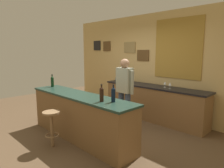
{
  "coord_description": "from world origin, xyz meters",
  "views": [
    {
      "loc": [
        3.3,
        -2.75,
        1.79
      ],
      "look_at": [
        0.09,
        0.45,
        1.05
      ],
      "focal_mm": 32.44,
      "sensor_mm": 36.0,
      "label": 1
    }
  ],
  "objects_px": {
    "wine_glass_a": "(165,83)",
    "bar_stool": "(52,123)",
    "bartender": "(124,89)",
    "wine_glass_b": "(170,84)",
    "coffee_mug": "(117,79)",
    "wine_bottle_c": "(113,94)",
    "wine_bottle_a": "(52,81)",
    "wine_bottle_b": "(102,94)"
  },
  "relations": [
    {
      "from": "bar_stool",
      "to": "coffee_mug",
      "type": "bearing_deg",
      "value": 108.2
    },
    {
      "from": "wine_bottle_a",
      "to": "coffee_mug",
      "type": "distance_m",
      "value": 2.03
    },
    {
      "from": "wine_bottle_a",
      "to": "wine_glass_a",
      "type": "xyz_separation_m",
      "value": [
        1.95,
        1.97,
        -0.05
      ]
    },
    {
      "from": "bartender",
      "to": "wine_bottle_c",
      "type": "relative_size",
      "value": 5.29
    },
    {
      "from": "wine_bottle_c",
      "to": "wine_glass_a",
      "type": "xyz_separation_m",
      "value": [
        -0.16,
        1.97,
        -0.05
      ]
    },
    {
      "from": "bar_stool",
      "to": "wine_glass_b",
      "type": "bearing_deg",
      "value": 69.49
    },
    {
      "from": "wine_bottle_b",
      "to": "bar_stool",
      "type": "bearing_deg",
      "value": -145.63
    },
    {
      "from": "bartender",
      "to": "wine_bottle_a",
      "type": "bearing_deg",
      "value": -147.45
    },
    {
      "from": "wine_bottle_c",
      "to": "coffee_mug",
      "type": "relative_size",
      "value": 2.45
    },
    {
      "from": "bartender",
      "to": "wine_bottle_c",
      "type": "xyz_separation_m",
      "value": [
        0.6,
        -0.97,
        0.12
      ]
    },
    {
      "from": "wine_bottle_c",
      "to": "wine_glass_a",
      "type": "bearing_deg",
      "value": 94.71
    },
    {
      "from": "coffee_mug",
      "to": "wine_bottle_a",
      "type": "bearing_deg",
      "value": -97.76
    },
    {
      "from": "wine_glass_b",
      "to": "wine_glass_a",
      "type": "bearing_deg",
      "value": 162.15
    },
    {
      "from": "bar_stool",
      "to": "wine_bottle_b",
      "type": "xyz_separation_m",
      "value": [
        0.8,
        0.55,
        0.6
      ]
    },
    {
      "from": "wine_bottle_b",
      "to": "coffee_mug",
      "type": "height_order",
      "value": "wine_bottle_b"
    },
    {
      "from": "wine_bottle_a",
      "to": "wine_bottle_c",
      "type": "relative_size",
      "value": 1.0
    },
    {
      "from": "bar_stool",
      "to": "coffee_mug",
      "type": "height_order",
      "value": "coffee_mug"
    },
    {
      "from": "bar_stool",
      "to": "wine_bottle_c",
      "type": "distance_m",
      "value": 1.31
    },
    {
      "from": "wine_bottle_a",
      "to": "bar_stool",
      "type": "bearing_deg",
      "value": -30.29
    },
    {
      "from": "bar_stool",
      "to": "wine_glass_a",
      "type": "height_order",
      "value": "wine_glass_a"
    },
    {
      "from": "coffee_mug",
      "to": "wine_glass_a",
      "type": "bearing_deg",
      "value": -1.32
    },
    {
      "from": "bartender",
      "to": "wine_bottle_c",
      "type": "bearing_deg",
      "value": -58.11
    },
    {
      "from": "wine_glass_b",
      "to": "coffee_mug",
      "type": "distance_m",
      "value": 1.85
    },
    {
      "from": "wine_glass_b",
      "to": "coffee_mug",
      "type": "bearing_deg",
      "value": 177.11
    },
    {
      "from": "wine_bottle_b",
      "to": "wine_glass_b",
      "type": "relative_size",
      "value": 1.97
    },
    {
      "from": "bartender",
      "to": "bar_stool",
      "type": "bearing_deg",
      "value": -102.32
    },
    {
      "from": "wine_bottle_a",
      "to": "wine_bottle_c",
      "type": "bearing_deg",
      "value": -0.08
    },
    {
      "from": "wine_glass_a",
      "to": "wine_glass_b",
      "type": "height_order",
      "value": "same"
    },
    {
      "from": "wine_bottle_b",
      "to": "wine_glass_a",
      "type": "bearing_deg",
      "value": 90.02
    },
    {
      "from": "bar_stool",
      "to": "wine_bottle_c",
      "type": "xyz_separation_m",
      "value": [
        0.96,
        0.67,
        0.6
      ]
    },
    {
      "from": "wine_glass_a",
      "to": "bar_stool",
      "type": "bearing_deg",
      "value": -106.81
    },
    {
      "from": "wine_bottle_b",
      "to": "coffee_mug",
      "type": "bearing_deg",
      "value": 128.21
    },
    {
      "from": "bar_stool",
      "to": "wine_glass_a",
      "type": "relative_size",
      "value": 4.39
    },
    {
      "from": "wine_bottle_a",
      "to": "wine_bottle_c",
      "type": "height_order",
      "value": "same"
    },
    {
      "from": "wine_bottle_a",
      "to": "wine_glass_b",
      "type": "bearing_deg",
      "value": 42.02
    },
    {
      "from": "wine_glass_a",
      "to": "wine_bottle_c",
      "type": "bearing_deg",
      "value": -85.29
    },
    {
      "from": "coffee_mug",
      "to": "wine_bottle_b",
      "type": "bearing_deg",
      "value": -51.79
    },
    {
      "from": "bartender",
      "to": "wine_bottle_a",
      "type": "height_order",
      "value": "bartender"
    },
    {
      "from": "bartender",
      "to": "wine_glass_b",
      "type": "xyz_separation_m",
      "value": [
        0.61,
        0.95,
        0.07
      ]
    },
    {
      "from": "bartender",
      "to": "wine_bottle_b",
      "type": "height_order",
      "value": "bartender"
    },
    {
      "from": "wine_glass_a",
      "to": "coffee_mug",
      "type": "height_order",
      "value": "wine_glass_a"
    },
    {
      "from": "wine_bottle_b",
      "to": "wine_glass_a",
      "type": "xyz_separation_m",
      "value": [
        -0.0,
        2.09,
        -0.05
      ]
    }
  ]
}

